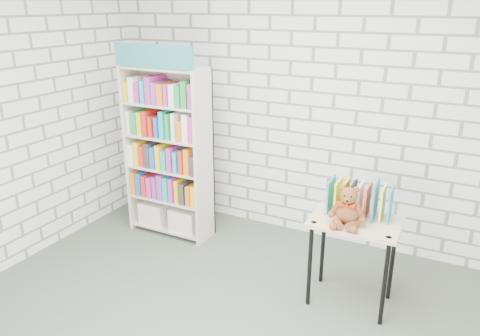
% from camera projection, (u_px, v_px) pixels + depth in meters
% --- Properties ---
extents(room_shell, '(4.52, 4.02, 2.81)m').
position_uv_depth(room_shell, '(208.00, 106.00, 2.89)').
color(room_shell, silver).
rests_on(room_shell, ground).
extents(bookshelf, '(0.90, 0.35, 2.02)m').
position_uv_depth(bookshelf, '(169.00, 151.00, 4.87)').
color(bookshelf, beige).
rests_on(bookshelf, ground).
extents(display_table, '(0.71, 0.50, 0.75)m').
position_uv_depth(display_table, '(354.00, 232.00, 3.74)').
color(display_table, tan).
rests_on(display_table, ground).
extents(table_books, '(0.49, 0.23, 0.29)m').
position_uv_depth(table_books, '(360.00, 198.00, 3.75)').
color(table_books, teal).
rests_on(table_books, display_table).
extents(teddy_bear, '(0.29, 0.27, 0.32)m').
position_uv_depth(teddy_bear, '(347.00, 210.00, 3.59)').
color(teddy_bear, maroon).
rests_on(teddy_bear, display_table).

